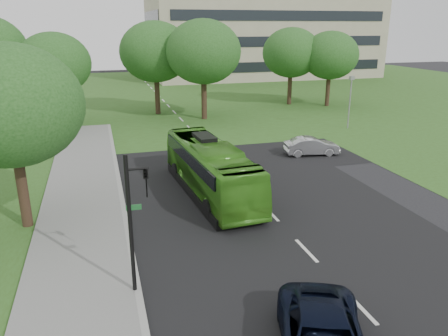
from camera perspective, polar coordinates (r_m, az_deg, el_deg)
name	(u,v)px	position (r m, az deg, el deg)	size (l,w,h in m)	color
ground	(287,230)	(20.58, 8.22, -8.08)	(160.00, 160.00, 0.00)	black
street_surfaces	(184,126)	(41.19, -5.28, 5.45)	(120.00, 120.00, 0.15)	black
office_building	(262,5)	(84.23, 4.94, 20.45)	(40.10, 20.10, 25.00)	tan
tree_park_a	(54,64)	(42.65, -21.29, 12.60)	(6.42, 6.42, 8.53)	black
tree_park_b	(155,52)	(46.81, -8.97, 14.76)	(7.27, 7.27, 9.53)	black
tree_park_c	(203,52)	(43.69, -2.70, 14.91)	(7.30, 7.30, 9.69)	black
tree_park_d	(291,53)	(52.79, 8.78, 14.65)	(6.70, 6.70, 8.85)	black
tree_park_e	(330,55)	(52.62, 13.72, 14.09)	(6.36, 6.36, 8.48)	black
tree_side_near	(10,106)	(21.23, -26.19, 7.31)	(6.33, 6.33, 8.42)	black
bus	(211,169)	(24.22, -1.76, -0.08)	(2.45, 10.47, 2.92)	#459723
sedan	(312,146)	(32.44, 11.37, 2.82)	(1.38, 3.96, 1.31)	silver
traffic_light	(134,215)	(14.96, -11.62, -6.01)	(0.82, 0.23, 5.11)	black
camera_pole	(350,95)	(41.31, 16.18, 9.14)	(0.47, 0.44, 4.74)	gray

